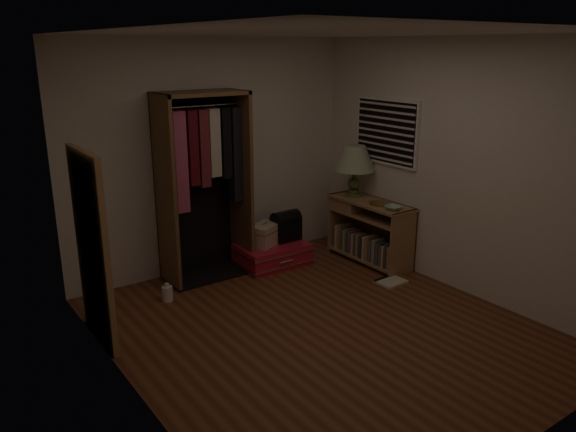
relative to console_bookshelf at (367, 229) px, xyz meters
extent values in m
plane|color=#5E2F1A|center=(-1.54, -1.04, -0.39)|extent=(4.00, 4.00, 0.00)
cube|color=silver|center=(-1.54, 0.96, 0.91)|extent=(3.50, 0.02, 2.60)
cube|color=silver|center=(-1.54, -3.04, 0.91)|extent=(3.50, 0.02, 2.60)
cube|color=silver|center=(0.21, -1.04, 0.91)|extent=(0.02, 4.00, 2.60)
cube|color=silver|center=(-3.29, -1.04, 0.91)|extent=(0.02, 4.00, 2.60)
cube|color=white|center=(-1.54, -1.04, 2.21)|extent=(3.50, 4.00, 0.01)
cube|color=white|center=(0.19, -0.04, 1.16)|extent=(0.03, 0.96, 0.76)
cube|color=black|center=(0.19, -0.04, 1.16)|extent=(0.03, 0.90, 0.70)
cube|color=silver|center=(0.18, -0.04, 0.84)|extent=(0.01, 0.88, 0.02)
cube|color=silver|center=(0.18, -0.04, 0.92)|extent=(0.01, 0.88, 0.02)
cube|color=silver|center=(0.18, -0.04, 1.00)|extent=(0.01, 0.88, 0.02)
cube|color=silver|center=(0.18, -0.04, 1.08)|extent=(0.01, 0.88, 0.02)
cube|color=silver|center=(0.18, -0.04, 1.16)|extent=(0.01, 0.88, 0.02)
cube|color=silver|center=(0.18, -0.04, 1.23)|extent=(0.01, 0.88, 0.02)
cube|color=silver|center=(0.18, -0.04, 1.31)|extent=(0.01, 0.88, 0.02)
cube|color=silver|center=(0.18, -0.04, 1.39)|extent=(0.01, 0.88, 0.02)
cube|color=silver|center=(0.18, -0.04, 1.47)|extent=(0.01, 0.88, 0.02)
cube|color=#977049|center=(0.00, -0.58, -0.02)|extent=(0.40, 0.03, 0.75)
cube|color=#977049|center=(0.00, 0.49, -0.02)|extent=(0.40, 0.03, 0.75)
cube|color=#977049|center=(0.00, -0.04, -0.33)|extent=(0.40, 1.04, 0.03)
cube|color=#977049|center=(0.00, -0.04, 0.18)|extent=(0.40, 1.04, 0.03)
cube|color=#977049|center=(0.00, -0.04, 0.34)|extent=(0.42, 1.12, 0.03)
cube|color=brown|center=(0.19, -0.04, -0.02)|extent=(0.02, 1.10, 0.75)
cube|color=#977049|center=(-0.01, 0.29, 0.25)|extent=(0.36, 0.38, 0.13)
cube|color=gray|center=(-0.07, -0.51, -0.18)|extent=(0.19, 0.04, 0.27)
cube|color=#4C3833|center=(-0.06, -0.47, -0.17)|extent=(0.20, 0.03, 0.29)
cube|color=#B7AD99|center=(-0.08, -0.42, -0.19)|extent=(0.16, 0.03, 0.25)
cube|color=brown|center=(-0.09, -0.38, -0.20)|extent=(0.15, 0.03, 0.24)
cube|color=#3F4C59|center=(-0.08, -0.33, -0.19)|extent=(0.18, 0.05, 0.25)
cube|color=gray|center=(-0.08, -0.27, -0.18)|extent=(0.18, 0.05, 0.29)
cube|color=#59594C|center=(-0.08, -0.21, -0.19)|extent=(0.17, 0.05, 0.26)
cube|color=#B2724C|center=(-0.07, -0.16, -0.18)|extent=(0.19, 0.05, 0.29)
cube|color=beige|center=(-0.06, -0.11, -0.18)|extent=(0.20, 0.03, 0.28)
cube|color=#332D38|center=(-0.06, -0.06, -0.19)|extent=(0.20, 0.05, 0.26)
cube|color=gray|center=(-0.09, 0.00, -0.18)|extent=(0.16, 0.05, 0.27)
cube|color=#4C3833|center=(-0.08, 0.05, -0.18)|extent=(0.17, 0.03, 0.27)
cube|color=#B7AD99|center=(-0.08, 0.09, -0.19)|extent=(0.16, 0.04, 0.26)
cube|color=brown|center=(-0.07, 0.14, -0.18)|extent=(0.20, 0.04, 0.28)
cube|color=#3F4C59|center=(-0.09, 0.19, -0.20)|extent=(0.16, 0.03, 0.23)
cube|color=gray|center=(-0.08, 0.24, -0.18)|extent=(0.18, 0.05, 0.27)
cube|color=#59594C|center=(-0.07, 0.29, -0.18)|extent=(0.19, 0.03, 0.29)
cube|color=#B2724C|center=(-0.07, 0.33, -0.17)|extent=(0.20, 0.04, 0.31)
cube|color=beige|center=(-0.09, 0.39, -0.17)|extent=(0.16, 0.04, 0.29)
cube|color=brown|center=(-2.24, 0.70, 0.63)|extent=(0.04, 0.50, 2.05)
cube|color=brown|center=(-1.33, 0.70, 0.63)|extent=(0.04, 0.50, 2.05)
cube|color=brown|center=(-1.79, 0.70, 1.64)|extent=(0.95, 0.50, 0.04)
cube|color=black|center=(-1.79, 0.93, 0.63)|extent=(0.95, 0.02, 2.05)
cube|color=black|center=(-1.79, 0.70, -0.38)|extent=(0.95, 0.50, 0.02)
cylinder|color=silver|center=(-1.79, 0.70, 1.51)|extent=(0.87, 0.02, 0.02)
cube|color=#BF4C72|center=(-2.07, 0.68, 0.94)|extent=(0.14, 0.12, 1.06)
cube|color=#590F19|center=(-1.93, 0.68, 1.08)|extent=(0.10, 0.15, 0.79)
cube|color=maroon|center=(-1.80, 0.68, 1.07)|extent=(0.11, 0.16, 0.82)
cube|color=beige|center=(-1.67, 0.68, 1.11)|extent=(0.12, 0.12, 0.73)
cube|color=black|center=(-1.53, 0.68, 1.09)|extent=(0.10, 0.14, 0.77)
cube|color=black|center=(-1.40, 0.68, 0.96)|extent=(0.13, 0.15, 1.04)
cube|color=#A57B50|center=(-3.24, -0.04, 0.46)|extent=(0.05, 0.80, 1.70)
cube|color=white|center=(-3.21, -0.04, 0.46)|extent=(0.01, 0.68, 1.58)
cube|color=red|center=(-1.00, 0.56, -0.27)|extent=(0.82, 0.60, 0.25)
cube|color=silver|center=(-1.00, 0.56, -0.34)|extent=(0.84, 0.62, 0.01)
cube|color=silver|center=(-1.00, 0.56, -0.20)|extent=(0.84, 0.62, 0.01)
cylinder|color=silver|center=(-1.01, 0.26, -0.27)|extent=(0.18, 0.03, 0.02)
cube|color=#C4B296|center=(-1.08, 0.59, -0.02)|extent=(0.43, 0.37, 0.25)
cube|color=brown|center=(-1.08, 0.59, 0.03)|extent=(0.44, 0.38, 0.01)
cylinder|color=silver|center=(-1.08, 0.59, 0.12)|extent=(0.10, 0.06, 0.02)
cube|color=black|center=(-0.78, 0.59, -0.01)|extent=(0.34, 0.22, 0.26)
cylinder|color=black|center=(-0.78, 0.59, 0.11)|extent=(0.34, 0.22, 0.22)
cylinder|color=#4A5228|center=(0.00, 0.27, 0.37)|extent=(0.25, 0.25, 0.04)
cylinder|color=#4A5228|center=(0.00, 0.27, 0.41)|extent=(0.14, 0.14, 0.04)
sphere|color=#4A5228|center=(0.00, 0.27, 0.51)|extent=(0.17, 0.17, 0.15)
cylinder|color=#4A5228|center=(0.00, 0.27, 0.63)|extent=(0.06, 0.06, 0.09)
cone|color=beige|center=(0.00, 0.27, 0.82)|extent=(0.57, 0.57, 0.30)
cone|color=beige|center=(0.00, 0.27, 0.82)|extent=(0.51, 0.51, 0.28)
cylinder|color=olive|center=(0.00, -0.19, 0.36)|extent=(0.28, 0.28, 0.02)
imported|color=#9BBA9F|center=(-0.05, -0.44, 0.38)|extent=(0.22, 0.22, 0.04)
cylinder|color=white|center=(-2.44, 0.34, -0.32)|extent=(0.11, 0.11, 0.15)
cylinder|color=white|center=(-2.44, 0.34, -0.22)|extent=(0.05, 0.05, 0.04)
cube|color=beige|center=(-0.25, -0.67, -0.38)|extent=(0.32, 0.26, 0.03)
cube|color=black|center=(-0.26, -0.56, -0.38)|extent=(0.31, 0.05, 0.03)
camera|label=1|loc=(-4.49, -4.64, 2.10)|focal=35.00mm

